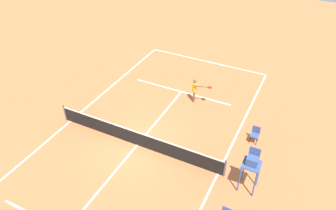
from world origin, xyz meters
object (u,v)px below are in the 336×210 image
umpire_chair (252,164)px  courtside_chair_mid (255,134)px  tennis_ball (215,116)px  player_serving (195,89)px

umpire_chair → courtside_chair_mid: size_ratio=2.54×
courtside_chair_mid → tennis_ball: bearing=-23.5°
player_serving → umpire_chair: bearing=28.0°
tennis_ball → umpire_chair: (-3.16, 4.49, 1.57)m
tennis_ball → courtside_chair_mid: (-2.65, 1.15, 0.50)m
player_serving → umpire_chair: (-4.90, 5.37, 0.63)m
player_serving → umpire_chair: 7.30m
player_serving → courtside_chair_mid: (-4.39, 2.03, -0.45)m
player_serving → tennis_ball: (-1.74, 0.88, -0.95)m
tennis_ball → umpire_chair: bearing=125.1°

